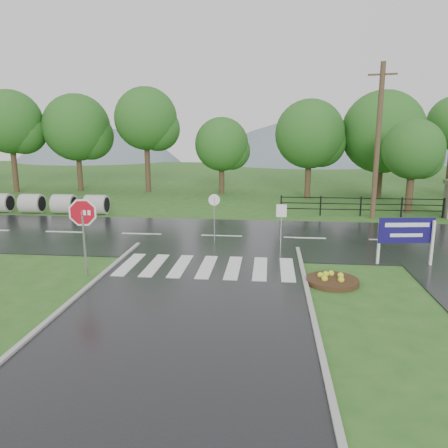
# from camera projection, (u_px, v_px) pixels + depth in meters

# --- Properties ---
(ground) EXTENTS (120.00, 120.00, 0.00)m
(ground) POSITION_uv_depth(u_px,v_px,m) (180.00, 326.00, 11.55)
(ground) COLOR #2C5B1E
(ground) RESTS_ON ground
(main_road) EXTENTS (90.00, 8.00, 0.04)m
(main_road) POSITION_uv_depth(u_px,v_px,m) (222.00, 237.00, 21.28)
(main_road) COLOR black
(main_road) RESTS_ON ground
(crosswalk) EXTENTS (6.50, 2.80, 0.02)m
(crosswalk) POSITION_uv_depth(u_px,v_px,m) (207.00, 267.00, 16.40)
(crosswalk) COLOR silver
(crosswalk) RESTS_ON ground
(curb_right) EXTENTS (0.15, 24.00, 0.12)m
(curb_right) POSITION_uv_depth(u_px,v_px,m) (340.00, 440.00, 7.30)
(curb_right) COLOR #A3A39B
(curb_right) RESTS_ON ground
(fence_west) EXTENTS (9.58, 0.08, 1.20)m
(fence_west) POSITION_uv_depth(u_px,v_px,m) (361.00, 204.00, 26.16)
(fence_west) COLOR black
(fence_west) RESTS_ON ground
(hills) EXTENTS (102.00, 48.00, 48.00)m
(hills) POSITION_uv_depth(u_px,v_px,m) (275.00, 249.00, 77.66)
(hills) COLOR slate
(hills) RESTS_ON ground
(treeline) EXTENTS (83.20, 5.20, 10.00)m
(treeline) POSITION_uv_depth(u_px,v_px,m) (253.00, 195.00, 34.79)
(treeline) COLOR #20581B
(treeline) RESTS_ON ground
(culvert_pipes) EXTENTS (11.80, 1.20, 1.20)m
(culvert_pipes) POSITION_uv_depth(u_px,v_px,m) (16.00, 203.00, 27.40)
(culvert_pipes) COLOR #9E9B93
(culvert_pipes) RESTS_ON ground
(stop_sign) EXTENTS (1.29, 0.25, 2.95)m
(stop_sign) POSITION_uv_depth(u_px,v_px,m) (83.00, 220.00, 15.15)
(stop_sign) COLOR #939399
(stop_sign) RESTS_ON ground
(estate_billboard) EXTENTS (2.12, 0.34, 1.87)m
(estate_billboard) POSITION_uv_depth(u_px,v_px,m) (406.00, 233.00, 16.48)
(estate_billboard) COLOR silver
(estate_billboard) RESTS_ON ground
(flower_bed) EXTENTS (1.75, 1.75, 0.35)m
(flower_bed) POSITION_uv_depth(u_px,v_px,m) (332.00, 280.00, 14.73)
(flower_bed) COLOR #332111
(flower_bed) RESTS_ON ground
(reg_sign_small) EXTENTS (0.44, 0.05, 2.00)m
(reg_sign_small) POSITION_uv_depth(u_px,v_px,m) (281.00, 218.00, 18.65)
(reg_sign_small) COLOR #939399
(reg_sign_small) RESTS_ON ground
(reg_sign_round) EXTENTS (0.51, 0.18, 2.27)m
(reg_sign_round) POSITION_uv_depth(u_px,v_px,m) (214.00, 212.00, 19.82)
(reg_sign_round) COLOR #939399
(reg_sign_round) RESTS_ON ground
(utility_pole_east) EXTENTS (1.53, 0.51, 8.79)m
(utility_pole_east) POSITION_uv_depth(u_px,v_px,m) (378.00, 141.00, 24.83)
(utility_pole_east) COLOR #473523
(utility_pole_east) RESTS_ON ground
(entrance_tree_left) EXTENTS (3.67, 3.67, 5.79)m
(entrance_tree_left) POSITION_uv_depth(u_px,v_px,m) (413.00, 150.00, 26.62)
(entrance_tree_left) COLOR #3D2B1C
(entrance_tree_left) RESTS_ON ground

